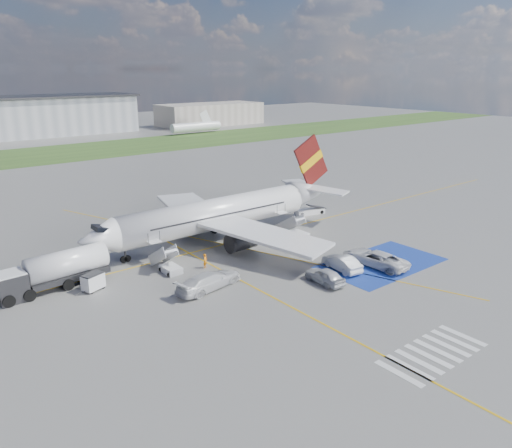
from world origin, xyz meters
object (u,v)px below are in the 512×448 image
(belt_loader, at_px, (310,212))
(gpu_cart, at_px, (93,283))
(van_white_a, at_px, (375,256))
(car_silver_a, at_px, (325,276))
(airliner, at_px, (224,212))
(car_silver_b, at_px, (342,263))
(van_white_b, at_px, (209,278))
(fuel_tanker, at_px, (54,274))

(belt_loader, bearing_deg, gpu_cart, -156.50)
(van_white_a, bearing_deg, gpu_cart, -28.62)
(car_silver_a, bearing_deg, belt_loader, -128.27)
(airliner, relative_size, gpu_cart, 15.77)
(belt_loader, xyz_separation_m, van_white_a, (-8.63, -18.92, 0.73))
(car_silver_b, bearing_deg, belt_loader, -116.54)
(gpu_cart, relative_size, car_silver_a, 0.51)
(airliner, xyz_separation_m, van_white_b, (-10.03, -11.61, -2.29))
(fuel_tanker, height_order, van_white_a, fuel_tanker)
(gpu_cart, height_order, van_white_a, van_white_a)
(gpu_cart, bearing_deg, van_white_b, -56.39)
(belt_loader, distance_m, car_silver_b, 21.60)
(car_silver_b, height_order, van_white_b, van_white_b)
(airliner, xyz_separation_m, car_silver_a, (-0.27, -17.76, -2.61))
(car_silver_b, bearing_deg, van_white_b, -10.76)
(airliner, bearing_deg, gpu_cart, -165.63)
(car_silver_a, relative_size, van_white_a, 0.79)
(car_silver_a, height_order, van_white_b, van_white_b)
(airliner, relative_size, car_silver_a, 7.99)
(airliner, distance_m, car_silver_a, 17.95)
(belt_loader, relative_size, car_silver_b, 1.00)
(car_silver_b, bearing_deg, airliner, -68.65)
(airliner, xyz_separation_m, van_white_a, (7.54, -17.83, -2.30))
(belt_loader, relative_size, van_white_b, 0.88)
(van_white_b, bearing_deg, airliner, -50.63)
(fuel_tanker, relative_size, car_silver_b, 2.15)
(gpu_cart, xyz_separation_m, car_silver_a, (18.79, -12.88, 0.02))
(gpu_cart, relative_size, van_white_b, 0.41)
(fuel_tanker, height_order, car_silver_b, fuel_tanker)
(fuel_tanker, bearing_deg, car_silver_a, -39.40)
(fuel_tanker, distance_m, van_white_b, 15.10)
(fuel_tanker, xyz_separation_m, van_white_a, (29.33, -15.68, -0.42))
(airliner, xyz_separation_m, car_silver_b, (3.64, -16.50, -2.57))
(car_silver_a, distance_m, van_white_a, 7.81)
(fuel_tanker, bearing_deg, airliner, 2.18)
(fuel_tanker, bearing_deg, gpu_cart, -48.48)
(car_silver_b, relative_size, van_white_a, 0.86)
(fuel_tanker, xyz_separation_m, car_silver_a, (21.52, -15.61, -0.73))
(van_white_a, distance_m, van_white_b, 18.63)
(van_white_a, bearing_deg, van_white_b, -22.14)
(airliner, bearing_deg, fuel_tanker, -174.37)
(van_white_b, bearing_deg, fuel_tanker, 41.35)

